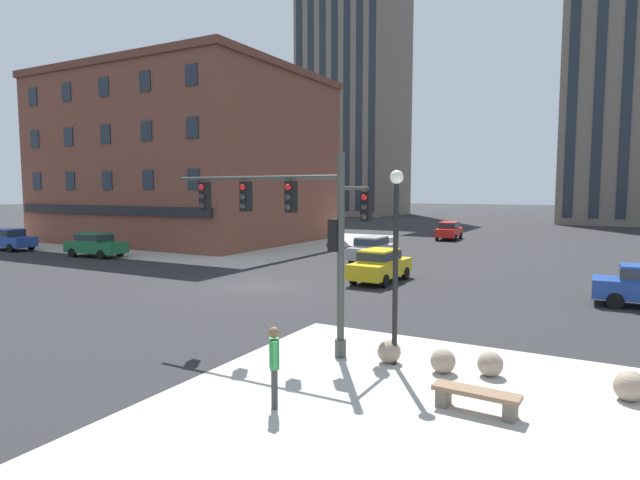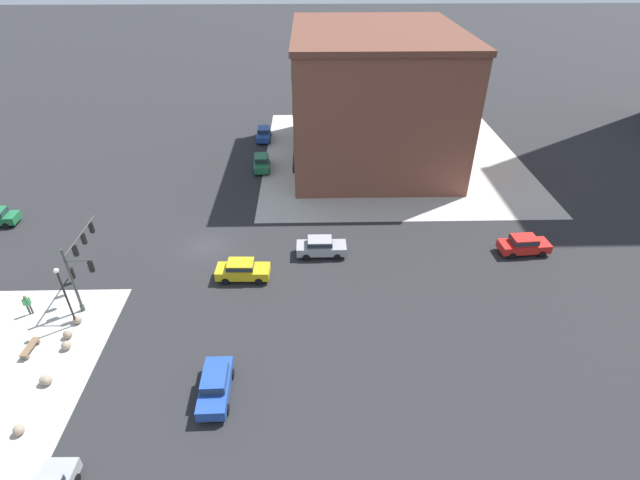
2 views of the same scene
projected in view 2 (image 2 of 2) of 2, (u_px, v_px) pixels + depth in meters
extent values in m
plane|color=#262628|center=(207.00, 247.00, 43.59)|extent=(320.00, 320.00, 0.00)
cube|color=#B7B2A8|center=(391.00, 156.00, 60.60)|extent=(32.00, 32.00, 0.02)
cylinder|color=#383D38|center=(82.00, 308.00, 36.26)|extent=(0.32, 0.32, 0.50)
cylinder|color=#383D38|center=(73.00, 281.00, 34.83)|extent=(0.20, 0.20, 5.69)
cylinder|color=#383D38|center=(80.00, 235.00, 36.02)|extent=(5.76, 0.12, 0.12)
cylinder|color=#383D38|center=(78.00, 260.00, 33.80)|extent=(0.11, 1.80, 0.11)
cube|color=black|center=(75.00, 251.00, 35.26)|extent=(0.28, 0.28, 0.90)
sphere|color=red|center=(72.00, 248.00, 35.10)|extent=(0.18, 0.18, 0.18)
sphere|color=#282828|center=(73.00, 251.00, 35.25)|extent=(0.18, 0.18, 0.18)
sphere|color=#282828|center=(74.00, 254.00, 35.41)|extent=(0.18, 0.18, 0.18)
cube|color=black|center=(84.00, 239.00, 36.59)|extent=(0.28, 0.28, 0.90)
sphere|color=red|center=(81.00, 236.00, 36.43)|extent=(0.18, 0.18, 0.18)
sphere|color=#282828|center=(82.00, 239.00, 36.58)|extent=(0.18, 0.18, 0.18)
sphere|color=#282828|center=(83.00, 242.00, 36.74)|extent=(0.18, 0.18, 0.18)
cube|color=black|center=(91.00, 228.00, 37.92)|extent=(0.28, 0.28, 0.90)
sphere|color=red|center=(88.00, 225.00, 37.76)|extent=(0.18, 0.18, 0.18)
sphere|color=#282828|center=(89.00, 228.00, 37.91)|extent=(0.18, 0.18, 0.18)
sphere|color=#282828|center=(90.00, 231.00, 38.07)|extent=(0.18, 0.18, 0.18)
cube|color=black|center=(72.00, 273.00, 34.67)|extent=(0.28, 0.28, 0.90)
sphere|color=red|center=(71.00, 269.00, 34.65)|extent=(0.18, 0.18, 0.18)
sphere|color=#282828|center=(72.00, 272.00, 34.81)|extent=(0.18, 0.18, 0.18)
sphere|color=#282828|center=(74.00, 275.00, 34.96)|extent=(0.18, 0.18, 0.18)
cube|color=black|center=(91.00, 266.00, 34.12)|extent=(0.28, 0.28, 0.90)
sphere|color=red|center=(88.00, 263.00, 33.96)|extent=(0.18, 0.18, 0.18)
sphere|color=#282828|center=(89.00, 267.00, 34.12)|extent=(0.18, 0.18, 0.18)
sphere|color=#282828|center=(90.00, 270.00, 34.28)|extent=(0.18, 0.18, 0.18)
sphere|color=gray|center=(77.00, 320.00, 35.08)|extent=(0.63, 0.63, 0.63)
sphere|color=gray|center=(68.00, 334.00, 33.84)|extent=(0.63, 0.63, 0.63)
sphere|color=gray|center=(66.00, 346.00, 32.92)|extent=(0.63, 0.63, 0.63)
sphere|color=gray|center=(44.00, 380.00, 30.42)|extent=(0.63, 0.63, 0.63)
sphere|color=gray|center=(47.00, 381.00, 30.40)|extent=(0.63, 0.63, 0.63)
sphere|color=gray|center=(19.00, 430.00, 27.42)|extent=(0.63, 0.63, 0.63)
cube|color=brown|center=(30.00, 347.00, 32.67)|extent=(1.82, 0.57, 0.10)
cube|color=#665B51|center=(36.00, 342.00, 33.39)|extent=(0.26, 0.42, 0.39)
cube|color=#665B51|center=(25.00, 357.00, 32.22)|extent=(0.26, 0.42, 0.39)
cylinder|color=#333333|center=(29.00, 310.00, 35.79)|extent=(0.13, 0.13, 0.88)
cylinder|color=#333333|center=(31.00, 309.00, 35.88)|extent=(0.13, 0.13, 0.88)
cube|color=green|center=(27.00, 302.00, 35.42)|extent=(0.36, 0.39, 0.62)
cylinder|color=green|center=(23.00, 303.00, 35.28)|extent=(0.09, 0.09, 0.59)
cylinder|color=green|center=(30.00, 300.00, 35.52)|extent=(0.09, 0.09, 0.59)
sphere|color=brown|center=(24.00, 297.00, 35.16)|extent=(0.24, 0.24, 0.24)
cylinder|color=black|center=(67.00, 300.00, 33.78)|extent=(0.14, 0.14, 4.82)
sphere|color=white|center=(56.00, 271.00, 32.34)|extent=(0.36, 0.36, 0.36)
cube|color=#1E6B3D|center=(262.00, 164.00, 57.05)|extent=(4.51, 2.07, 0.76)
cube|color=#1E6B3D|center=(261.00, 158.00, 56.80)|extent=(2.21, 1.64, 0.60)
cube|color=#232D38|center=(261.00, 158.00, 56.80)|extent=(2.30, 1.68, 0.40)
cylinder|color=black|center=(269.00, 171.00, 56.20)|extent=(0.65, 0.26, 0.64)
cylinder|color=black|center=(255.00, 172.00, 56.07)|extent=(0.65, 0.26, 0.64)
cylinder|color=black|center=(269.00, 162.00, 58.46)|extent=(0.65, 0.26, 0.64)
cylinder|color=black|center=(255.00, 162.00, 58.33)|extent=(0.65, 0.26, 0.64)
cube|color=red|center=(524.00, 246.00, 42.42)|extent=(2.07, 4.51, 0.76)
cube|color=red|center=(524.00, 240.00, 42.03)|extent=(1.64, 2.21, 0.60)
cube|color=#232D38|center=(524.00, 240.00, 42.03)|extent=(1.68, 2.30, 0.40)
cylinder|color=black|center=(533.00, 244.00, 43.43)|extent=(0.26, 0.65, 0.64)
cylinder|color=black|center=(542.00, 254.00, 42.04)|extent=(0.26, 0.65, 0.64)
cylinder|color=black|center=(504.00, 245.00, 43.21)|extent=(0.26, 0.65, 0.64)
cylinder|color=black|center=(512.00, 256.00, 41.83)|extent=(0.26, 0.65, 0.64)
cylinder|color=black|center=(44.00, 480.00, 24.93)|extent=(0.64, 0.23, 0.64)
cylinder|color=black|center=(76.00, 480.00, 24.94)|extent=(0.64, 0.23, 0.64)
cube|color=gold|center=(243.00, 272.00, 39.31)|extent=(1.88, 4.45, 0.76)
cube|color=gold|center=(241.00, 265.00, 38.94)|extent=(1.55, 2.15, 0.60)
cube|color=#232D38|center=(241.00, 265.00, 38.94)|extent=(1.59, 2.24, 0.40)
cylinder|color=black|center=(261.00, 269.00, 40.21)|extent=(0.24, 0.65, 0.64)
cylinder|color=black|center=(259.00, 282.00, 38.82)|extent=(0.24, 0.65, 0.64)
cylinder|color=black|center=(229.00, 269.00, 40.22)|extent=(0.24, 0.65, 0.64)
cylinder|color=black|center=(225.00, 281.00, 38.83)|extent=(0.24, 0.65, 0.64)
cube|color=#23479E|center=(215.00, 387.00, 29.48)|extent=(4.44, 1.85, 0.76)
cube|color=#23479E|center=(214.00, 378.00, 29.23)|extent=(2.14, 1.54, 0.60)
cube|color=#232D38|center=(214.00, 378.00, 29.23)|extent=(2.23, 1.58, 0.40)
cylinder|color=black|center=(227.00, 409.00, 28.59)|extent=(0.64, 0.23, 0.64)
cylinder|color=black|center=(199.00, 410.00, 28.53)|extent=(0.64, 0.23, 0.64)
cylinder|color=black|center=(232.00, 374.00, 30.86)|extent=(0.64, 0.23, 0.64)
cylinder|color=black|center=(206.00, 375.00, 30.80)|extent=(0.64, 0.23, 0.64)
cube|color=#99999E|center=(321.00, 248.00, 42.16)|extent=(1.78, 4.41, 0.76)
cube|color=#99999E|center=(320.00, 242.00, 41.77)|extent=(1.50, 2.12, 0.60)
cube|color=#232D38|center=(320.00, 242.00, 41.77)|extent=(1.54, 2.21, 0.40)
cylinder|color=black|center=(336.00, 246.00, 43.09)|extent=(0.22, 0.64, 0.64)
cylinder|color=black|center=(337.00, 257.00, 41.70)|extent=(0.22, 0.64, 0.64)
cylinder|color=black|center=(306.00, 247.00, 43.03)|extent=(0.22, 0.64, 0.64)
cylinder|color=black|center=(306.00, 257.00, 41.64)|extent=(0.22, 0.64, 0.64)
cylinder|color=black|center=(6.00, 226.00, 46.01)|extent=(0.25, 0.65, 0.64)
cylinder|color=black|center=(14.00, 217.00, 47.40)|extent=(0.25, 0.65, 0.64)
cube|color=#23479E|center=(264.00, 135.00, 64.89)|extent=(4.43, 1.85, 0.76)
cube|color=#23479E|center=(263.00, 130.00, 64.64)|extent=(2.14, 1.54, 0.60)
cube|color=#232D38|center=(263.00, 130.00, 64.64)|extent=(2.23, 1.57, 0.40)
cylinder|color=black|center=(270.00, 141.00, 63.99)|extent=(0.64, 0.23, 0.64)
cylinder|color=black|center=(257.00, 141.00, 63.93)|extent=(0.64, 0.23, 0.64)
cylinder|color=black|center=(270.00, 134.00, 66.26)|extent=(0.64, 0.23, 0.64)
cylinder|color=black|center=(258.00, 134.00, 66.20)|extent=(0.64, 0.23, 0.64)
cube|color=brown|center=(373.00, 99.00, 56.76)|extent=(22.57, 18.61, 14.52)
cube|color=brown|center=(378.00, 31.00, 52.57)|extent=(23.02, 18.98, 0.60)
cube|color=black|center=(296.00, 133.00, 58.90)|extent=(21.44, 0.24, 0.70)
cube|color=#1E2833|center=(297.00, 93.00, 65.10)|extent=(1.10, 0.08, 1.50)
cube|color=#1E2833|center=(296.00, 103.00, 61.35)|extent=(1.10, 0.08, 1.50)
cube|color=#1E2833|center=(296.00, 115.00, 57.59)|extent=(1.10, 0.08, 1.50)
cube|color=#1E2833|center=(295.00, 128.00, 53.84)|extent=(1.10, 0.08, 1.50)
cube|color=#1E2833|center=(294.00, 143.00, 50.08)|extent=(1.10, 0.08, 1.50)
cube|color=#1E2833|center=(296.00, 65.00, 63.09)|extent=(1.10, 0.08, 1.50)
cube|color=#1E2833|center=(296.00, 74.00, 59.33)|extent=(1.10, 0.08, 1.50)
cube|color=#1E2833|center=(295.00, 84.00, 55.58)|extent=(1.10, 0.08, 1.50)
cube|color=#1E2833|center=(294.00, 96.00, 51.83)|extent=(1.10, 0.08, 1.50)
cube|color=#1E2833|center=(293.00, 109.00, 48.07)|extent=(1.10, 0.08, 1.50)
cube|color=#1E2833|center=(296.00, 36.00, 61.08)|extent=(1.10, 0.08, 1.50)
cube|color=#1E2833|center=(295.00, 43.00, 57.32)|extent=(1.10, 0.08, 1.50)
cube|color=#1E2833|center=(294.00, 52.00, 53.57)|extent=(1.10, 0.08, 1.50)
cube|color=#1E2833|center=(293.00, 61.00, 49.81)|extent=(1.10, 0.08, 1.50)
cube|color=#1E2833|center=(292.00, 72.00, 46.06)|extent=(1.10, 0.08, 1.50)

